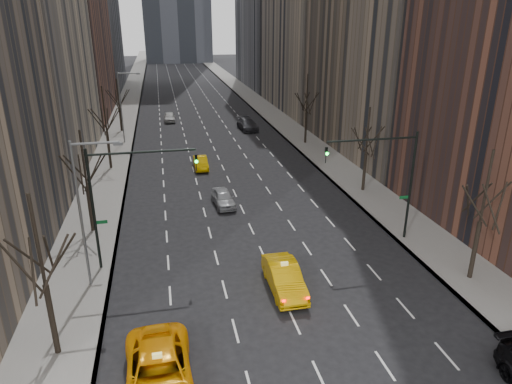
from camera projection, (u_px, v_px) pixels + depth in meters
ground at (319, 376)px, 20.90m from camera, size 400.00×400.00×0.00m
sidewalk_left at (127, 109)px, 82.55m from camera, size 4.50×320.00×0.15m
sidewalk_right at (259, 104)px, 87.25m from camera, size 4.50×320.00×0.15m
tree_lw_a at (46, 286)px, 20.88m from camera, size 3.36×3.50×8.28m
tree_lw_b at (87, 186)px, 33.74m from camera, size 3.36×3.50×7.82m
tree_lw_c at (107, 133)px, 48.26m from camera, size 3.36×3.50×8.74m
tree_lw_d at (119, 107)px, 64.90m from camera, size 3.36×3.50×7.36m
tree_rw_a at (480, 223)px, 27.31m from camera, size 3.36×3.50×8.28m
tree_rw_b at (366, 153)px, 42.00m from camera, size 3.36×3.50×7.82m
tree_rw_c at (306, 113)px, 58.35m from camera, size 3.36×3.50×8.74m
traffic_mast_left at (119, 189)px, 28.18m from camera, size 6.69×0.39×8.00m
traffic_mast_right at (391, 170)px, 31.67m from camera, size 6.69×0.39×8.00m
streetlight_near at (85, 201)px, 25.97m from camera, size 2.83×0.22×9.00m
streetlight_far at (123, 100)px, 57.98m from camera, size 2.83×0.22×9.00m
taxi_suv at (159, 374)px, 19.80m from camera, size 3.11×6.45×1.77m
taxi_sedan at (284, 278)px, 27.29m from camera, size 1.77×5.04×1.66m
silver_sedan_ahead at (223, 198)px, 39.78m from camera, size 1.94×4.20×1.39m
far_taxi at (201, 163)px, 49.58m from camera, size 1.43×4.03×1.32m
far_suv_grey at (247, 124)px, 66.94m from camera, size 2.68×5.75×1.62m
far_car_white at (170, 117)px, 72.32m from camera, size 1.76×4.28×1.45m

